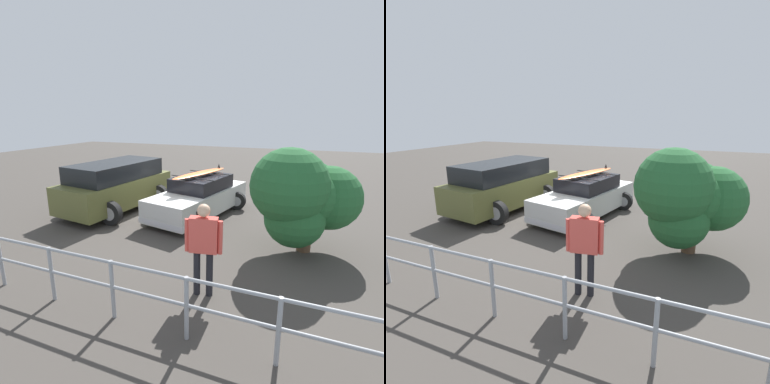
# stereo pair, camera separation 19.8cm
# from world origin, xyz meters

# --- Properties ---
(ground_plane) EXTENTS (44.00, 44.00, 0.02)m
(ground_plane) POSITION_xyz_m (0.00, 0.00, -0.01)
(ground_plane) COLOR #423D38
(ground_plane) RESTS_ON ground
(sedan_car) EXTENTS (2.75, 4.39, 1.60)m
(sedan_car) POSITION_xyz_m (-0.79, -0.12, 0.64)
(sedan_car) COLOR silver
(sedan_car) RESTS_ON ground
(suv_car) EXTENTS (2.88, 4.52, 1.73)m
(suv_car) POSITION_xyz_m (2.13, 0.42, 0.89)
(suv_car) COLOR brown
(suv_car) RESTS_ON ground
(person_bystander) EXTENTS (0.69, 0.29, 1.80)m
(person_bystander) POSITION_xyz_m (-2.51, 4.24, 1.08)
(person_bystander) COLOR black
(person_bystander) RESTS_ON ground
(railing_fence) EXTENTS (9.36, 0.08, 1.05)m
(railing_fence) POSITION_xyz_m (-0.69, 5.43, 0.68)
(railing_fence) COLOR gray
(railing_fence) RESTS_ON ground
(bush_near_left) EXTENTS (2.55, 2.39, 2.62)m
(bush_near_left) POSITION_xyz_m (-4.04, 1.61, 1.50)
(bush_near_left) COLOR brown
(bush_near_left) RESTS_ON ground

